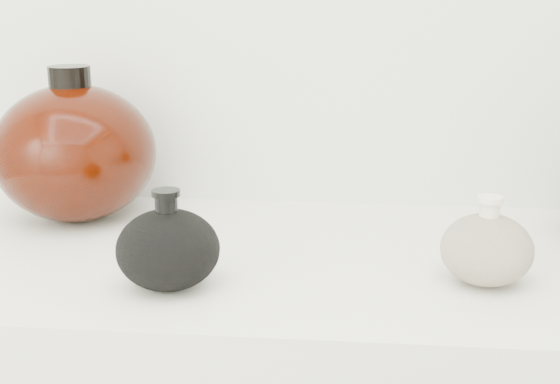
# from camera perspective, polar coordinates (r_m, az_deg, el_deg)

# --- Properties ---
(black_gourd_vase) EXTENTS (0.14, 0.14, 0.12)m
(black_gourd_vase) POSITION_cam_1_polar(r_m,az_deg,el_deg) (0.91, -8.19, -4.12)
(black_gourd_vase) COLOR black
(black_gourd_vase) RESTS_ON display_counter
(cream_gourd_vase) EXTENTS (0.12, 0.12, 0.11)m
(cream_gourd_vase) POSITION_cam_1_polar(r_m,az_deg,el_deg) (0.95, 14.89, -4.03)
(cream_gourd_vase) COLOR beige
(cream_gourd_vase) RESTS_ON display_counter
(left_round_pot) EXTENTS (0.30, 0.30, 0.23)m
(left_round_pot) POSITION_cam_1_polar(r_m,az_deg,el_deg) (1.19, -14.78, 2.84)
(left_round_pot) COLOR black
(left_round_pot) RESTS_ON display_counter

